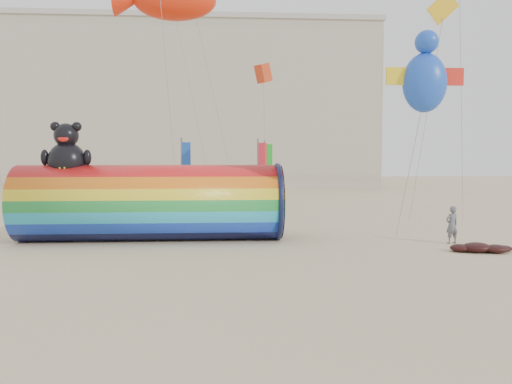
{
  "coord_description": "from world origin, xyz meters",
  "views": [
    {
      "loc": [
        -0.93,
        -20.23,
        3.92
      ],
      "look_at": [
        0.5,
        1.5,
        2.4
      ],
      "focal_mm": 35.0,
      "sensor_mm": 36.0,
      "label": 1
    }
  ],
  "objects": [
    {
      "name": "festival_banners",
      "position": [
        0.21,
        14.43,
        2.64
      ],
      "size": [
        6.45,
        4.47,
        5.2
      ],
      "color": "#59595E",
      "rests_on": "ground"
    },
    {
      "name": "windsock_assembly",
      "position": [
        -4.34,
        3.5,
        1.87
      ],
      "size": [
        12.25,
        3.73,
        5.65
      ],
      "color": "red",
      "rests_on": "ground"
    },
    {
      "name": "fabric_bundle",
      "position": [
        9.72,
        -0.46,
        0.17
      ],
      "size": [
        2.62,
        1.35,
        0.41
      ],
      "color": "#3A0E0A",
      "rests_on": "ground"
    },
    {
      "name": "kite_handler",
      "position": [
        9.43,
        1.6,
        0.86
      ],
      "size": [
        0.71,
        0.56,
        1.71
      ],
      "primitive_type": "imported",
      "rotation": [
        0.0,
        0.0,
        3.4
      ],
      "color": "#5B5C63",
      "rests_on": "ground"
    },
    {
      "name": "ground",
      "position": [
        0.0,
        0.0,
        0.0
      ],
      "size": [
        160.0,
        160.0,
        0.0
      ],
      "primitive_type": "plane",
      "color": "#CCB58C",
      "rests_on": "ground"
    },
    {
      "name": "hotel_building",
      "position": [
        -12.0,
        45.95,
        10.31
      ],
      "size": [
        60.4,
        15.4,
        20.6
      ],
      "color": "#B7AD99",
      "rests_on": "ground"
    },
    {
      "name": "flying_kites",
      "position": [
        -1.09,
        5.28,
        11.67
      ],
      "size": [
        22.67,
        12.61,
        11.38
      ],
      "color": "red",
      "rests_on": "ground"
    }
  ]
}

